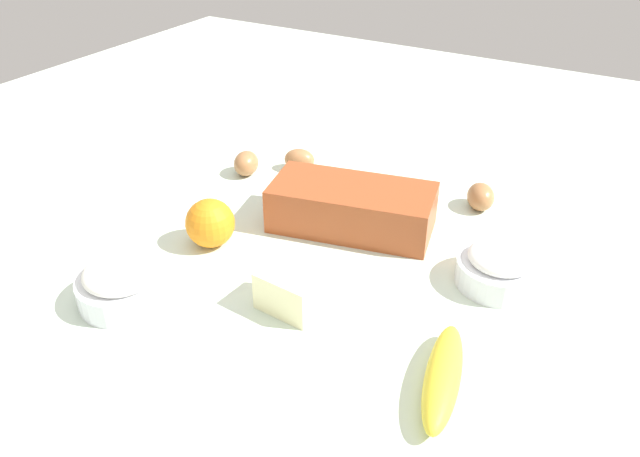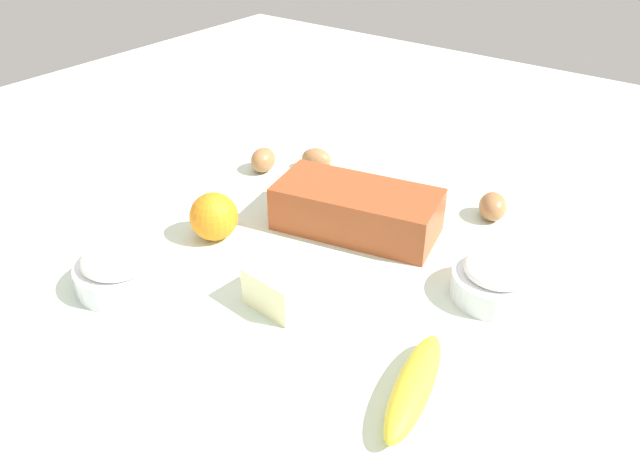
{
  "view_description": "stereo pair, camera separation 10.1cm",
  "coord_description": "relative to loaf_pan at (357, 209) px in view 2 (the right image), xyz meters",
  "views": [
    {
      "loc": [
        0.43,
        -0.74,
        0.58
      ],
      "look_at": [
        0.0,
        0.0,
        0.04
      ],
      "focal_mm": 34.63,
      "sensor_mm": 36.0,
      "label": 1
    },
    {
      "loc": [
        0.52,
        -0.69,
        0.58
      ],
      "look_at": [
        0.0,
        0.0,
        0.04
      ],
      "focal_mm": 34.63,
      "sensor_mm": 36.0,
      "label": 2
    }
  ],
  "objects": [
    {
      "name": "loaf_pan",
      "position": [
        0.0,
        0.0,
        0.0
      ],
      "size": [
        0.3,
        0.19,
        0.08
      ],
      "rotation": [
        0.0,
        0.0,
        0.22
      ],
      "color": "#9E4723",
      "rests_on": "ground_plane"
    },
    {
      "name": "egg_loose",
      "position": [
        0.18,
        0.18,
        -0.02
      ],
      "size": [
        0.07,
        0.08,
        0.05
      ],
      "primitive_type": "ellipsoid",
      "rotation": [
        0.0,
        1.57,
        5.19
      ],
      "color": "#A16C41",
      "rests_on": "ground_plane"
    },
    {
      "name": "orange_fruit",
      "position": [
        -0.18,
        -0.17,
        -0.0
      ],
      "size": [
        0.08,
        0.08,
        0.08
      ],
      "primitive_type": "sphere",
      "color": "orange",
      "rests_on": "ground_plane"
    },
    {
      "name": "ground_plane",
      "position": [
        -0.01,
        -0.09,
        -0.05
      ],
      "size": [
        2.4,
        2.4,
        0.02
      ],
      "primitive_type": "cube",
      "color": "silver"
    },
    {
      "name": "egg_near_butter",
      "position": [
        -0.28,
        0.07,
        -0.02
      ],
      "size": [
        0.07,
        0.08,
        0.05
      ],
      "primitive_type": "ellipsoid",
      "rotation": [
        0.0,
        1.57,
        5.04
      ],
      "color": "#A36E42",
      "rests_on": "ground_plane"
    },
    {
      "name": "banana",
      "position": [
        0.27,
        -0.28,
        -0.02
      ],
      "size": [
        0.08,
        0.2,
        0.04
      ],
      "primitive_type": "ellipsoid",
      "rotation": [
        0.0,
        0.0,
        4.94
      ],
      "color": "yellow",
      "rests_on": "ground_plane"
    },
    {
      "name": "egg_beside_bowl",
      "position": [
        -0.2,
        0.15,
        -0.02
      ],
      "size": [
        0.07,
        0.06,
        0.05
      ],
      "primitive_type": "ellipsoid",
      "rotation": [
        0.0,
        1.57,
        3.44
      ],
      "color": "#A77044",
      "rests_on": "ground_plane"
    },
    {
      "name": "sugar_bowl",
      "position": [
        0.27,
        -0.03,
        -0.01
      ],
      "size": [
        0.13,
        0.13,
        0.07
      ],
      "color": "white",
      "rests_on": "ground_plane"
    },
    {
      "name": "flour_bowl",
      "position": [
        -0.2,
        -0.35,
        -0.01
      ],
      "size": [
        0.14,
        0.14,
        0.07
      ],
      "color": "white",
      "rests_on": "ground_plane"
    },
    {
      "name": "butter_block",
      "position": [
        0.03,
        -0.24,
        -0.01
      ],
      "size": [
        0.1,
        0.07,
        0.06
      ],
      "primitive_type": "cube",
      "rotation": [
        0.0,
        0.0,
        -0.09
      ],
      "color": "#F4EDB2",
      "rests_on": "ground_plane"
    }
  ]
}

